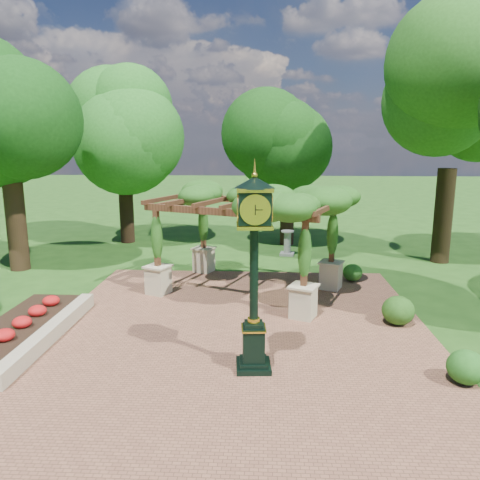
{
  "coord_description": "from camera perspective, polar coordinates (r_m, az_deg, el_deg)",
  "views": [
    {
      "loc": [
        0.68,
        -10.09,
        4.83
      ],
      "look_at": [
        0.0,
        2.5,
        2.2
      ],
      "focal_mm": 35.0,
      "sensor_mm": 36.0,
      "label": 1
    }
  ],
  "objects": [
    {
      "name": "ground",
      "position": [
        11.21,
        -0.71,
        -13.74
      ],
      "size": [
        120.0,
        120.0,
        0.0
      ],
      "primitive_type": "plane",
      "color": "#1E4714",
      "rests_on": "ground"
    },
    {
      "name": "brick_plaza",
      "position": [
        12.11,
        -0.39,
        -11.62
      ],
      "size": [
        10.0,
        12.0,
        0.04
      ],
      "primitive_type": "cube",
      "color": "brown",
      "rests_on": "ground"
    },
    {
      "name": "border_wall",
      "position": [
        12.71,
        -22.1,
        -10.5
      ],
      "size": [
        0.35,
        5.0,
        0.4
      ],
      "primitive_type": "cube",
      "color": "#C6B793",
      "rests_on": "ground"
    },
    {
      "name": "flower_bed",
      "position": [
        13.12,
        -25.71,
        -10.21
      ],
      "size": [
        1.5,
        5.0,
        0.36
      ],
      "primitive_type": "cube",
      "color": "red",
      "rests_on": "ground"
    },
    {
      "name": "pedestal_clock",
      "position": [
        9.63,
        1.73,
        -2.05
      ],
      "size": [
        0.89,
        0.89,
        4.22
      ],
      "rotation": [
        0.0,
        0.0,
        0.08
      ],
      "color": "black",
      "rests_on": "brick_plaza"
    },
    {
      "name": "pergola",
      "position": [
        14.88,
        0.76,
        4.43
      ],
      "size": [
        6.58,
        5.42,
        3.57
      ],
      "rotation": [
        0.0,
        0.0,
        -0.39
      ],
      "color": "beige",
      "rests_on": "brick_plaza"
    },
    {
      "name": "sundial",
      "position": [
        20.5,
        5.79,
        -0.54
      ],
      "size": [
        0.69,
        0.69,
        1.09
      ],
      "rotation": [
        0.0,
        0.0,
        -0.16
      ],
      "color": "gray",
      "rests_on": "ground"
    },
    {
      "name": "shrub_front",
      "position": [
        10.8,
        25.87,
        -13.77
      ],
      "size": [
        0.94,
        0.94,
        0.69
      ],
      "primitive_type": "ellipsoid",
      "rotation": [
        0.0,
        0.0,
        -0.26
      ],
      "color": "#205A19",
      "rests_on": "brick_plaza"
    },
    {
      "name": "shrub_mid",
      "position": [
        13.35,
        18.72,
        -8.13
      ],
      "size": [
        1.04,
        1.04,
        0.77
      ],
      "primitive_type": "ellipsoid",
      "rotation": [
        0.0,
        0.0,
        -0.24
      ],
      "color": "#224C15",
      "rests_on": "brick_plaza"
    },
    {
      "name": "shrub_back",
      "position": [
        16.98,
        13.56,
        -3.87
      ],
      "size": [
        0.85,
        0.85,
        0.61
      ],
      "primitive_type": "ellipsoid",
      "rotation": [
        0.0,
        0.0,
        0.32
      ],
      "color": "#27651D",
      "rests_on": "brick_plaza"
    },
    {
      "name": "tree_west_near",
      "position": [
        19.59,
        -26.71,
        13.89
      ],
      "size": [
        4.5,
        4.5,
        8.7
      ],
      "color": "#382516",
      "rests_on": "ground"
    },
    {
      "name": "tree_west_far",
      "position": [
        23.37,
        -14.13,
        12.87
      ],
      "size": [
        4.39,
        4.39,
        7.89
      ],
      "color": "black",
      "rests_on": "ground"
    },
    {
      "name": "tree_north",
      "position": [
        22.27,
        5.96,
        12.03
      ],
      "size": [
        3.96,
        3.96,
        7.23
      ],
      "color": "#301E13",
      "rests_on": "ground"
    },
    {
      "name": "tree_east_far",
      "position": [
        20.58,
        24.68,
        16.2
      ],
      "size": [
        4.57,
        4.57,
        9.88
      ],
      "color": "black",
      "rests_on": "ground"
    }
  ]
}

